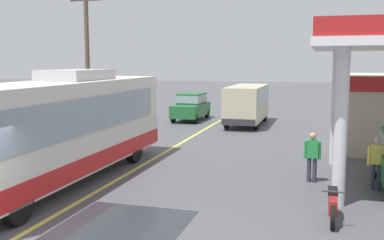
% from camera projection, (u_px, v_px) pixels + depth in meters
% --- Properties ---
extents(ground, '(120.00, 120.00, 0.00)m').
position_uv_depth(ground, '(213.00, 125.00, 28.64)').
color(ground, '#4C4C51').
extents(lane_divider_stripe, '(0.16, 50.00, 0.01)m').
position_uv_depth(lane_divider_stripe, '(191.00, 137.00, 23.87)').
color(lane_divider_stripe, '#D8CC4C').
rests_on(lane_divider_stripe, ground).
extents(wet_puddle_patch, '(3.03, 4.09, 0.01)m').
position_uv_depth(wet_puddle_patch, '(114.00, 233.00, 10.61)').
color(wet_puddle_patch, '#26282D').
rests_on(wet_puddle_patch, ground).
extents(coach_bus_main, '(2.60, 11.04, 3.69)m').
position_uv_depth(coach_bus_main, '(63.00, 130.00, 14.96)').
color(coach_bus_main, silver).
rests_on(coach_bus_main, ground).
extents(minibus_opposing_lane, '(2.04, 6.13, 2.44)m').
position_uv_depth(minibus_opposing_lane, '(247.00, 101.00, 28.46)').
color(minibus_opposing_lane, '#BFB799').
rests_on(minibus_opposing_lane, ground).
extents(motorcycle_parked_forecourt, '(0.55, 1.80, 0.92)m').
position_uv_depth(motorcycle_parked_forecourt, '(333.00, 203.00, 11.39)').
color(motorcycle_parked_forecourt, black).
rests_on(motorcycle_parked_forecourt, ground).
extents(pedestrian_near_pump, '(0.55, 0.22, 1.66)m').
position_uv_depth(pedestrian_near_pump, '(377.00, 160.00, 14.06)').
color(pedestrian_near_pump, '#33333F').
rests_on(pedestrian_near_pump, ground).
extents(pedestrian_by_shop, '(0.55, 0.22, 1.66)m').
position_uv_depth(pedestrian_by_shop, '(312.00, 154.00, 14.97)').
color(pedestrian_by_shop, '#33333F').
rests_on(pedestrian_by_shop, ground).
extents(car_trailing_behind_bus, '(1.70, 4.20, 1.82)m').
position_uv_depth(car_trailing_behind_bus, '(191.00, 105.00, 30.76)').
color(car_trailing_behind_bus, '#1E602D').
rests_on(car_trailing_behind_bus, ground).
extents(utility_pole_roadside, '(1.80, 0.24, 7.80)m').
position_uv_depth(utility_pole_roadside, '(87.00, 59.00, 24.45)').
color(utility_pole_roadside, brown).
rests_on(utility_pole_roadside, ground).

